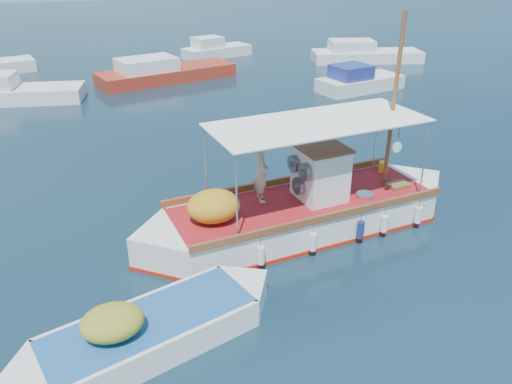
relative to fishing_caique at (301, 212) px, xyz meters
name	(u,v)px	position (x,y,z in m)	size (l,w,h in m)	color
ground	(297,240)	(-0.37, -0.57, -0.58)	(160.00, 160.00, 0.00)	black
fishing_caique	(301,212)	(0.00, 0.00, 0.00)	(10.67, 3.69, 6.55)	white
dinghy	(148,334)	(-5.15, -3.65, -0.25)	(6.05, 3.05, 1.54)	white
bg_boat_nw	(5,93)	(-10.26, 18.40, -0.08)	(8.25, 3.78, 1.80)	silver
bg_boat_n	(163,73)	(-1.02, 20.54, -0.08)	(9.36, 5.08, 1.80)	#A12B1A
bg_boat_ne	(358,82)	(9.90, 14.37, -0.08)	(5.68, 3.26, 1.80)	silver
bg_boat_e	(363,55)	(14.52, 21.94, -0.08)	(8.60, 4.56, 1.80)	silver
bg_boat_far_n	(215,51)	(4.17, 27.20, -0.08)	(5.79, 3.55, 1.80)	silver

